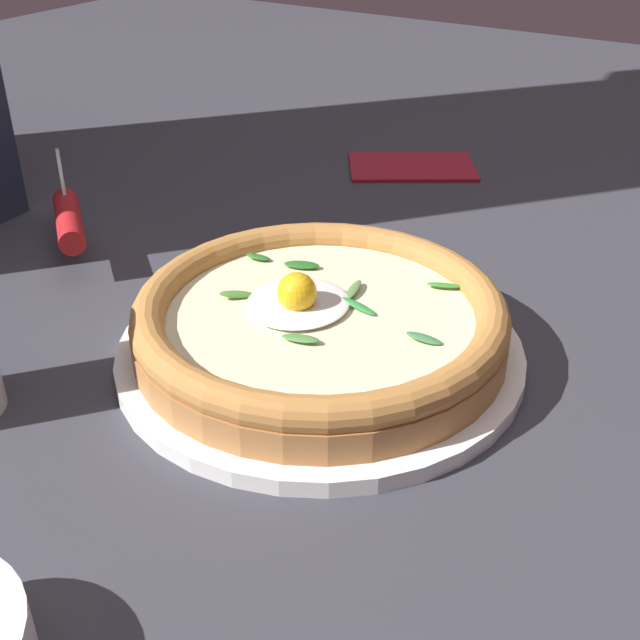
% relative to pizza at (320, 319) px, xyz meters
% --- Properties ---
extents(ground_plane, '(2.40, 2.40, 0.03)m').
position_rel_pizza_xyz_m(ground_plane, '(0.03, -0.01, -0.05)').
color(ground_plane, '#36363F').
rests_on(ground_plane, ground).
extents(pizza_plate, '(0.29, 0.29, 0.01)m').
position_rel_pizza_xyz_m(pizza_plate, '(-0.00, 0.00, -0.03)').
color(pizza_plate, white).
rests_on(pizza_plate, ground).
extents(pizza, '(0.26, 0.26, 0.05)m').
position_rel_pizza_xyz_m(pizza, '(0.00, 0.00, 0.00)').
color(pizza, '#B67741').
rests_on(pizza, pizza_plate).
extents(pizza_cutter, '(0.11, 0.13, 0.08)m').
position_rel_pizza_xyz_m(pizza_cutter, '(-0.03, -0.28, 0.01)').
color(pizza_cutter, silver).
rests_on(pizza_cutter, ground).
extents(folded_napkin, '(0.15, 0.17, 0.01)m').
position_rel_pizza_xyz_m(folded_napkin, '(-0.38, -0.12, -0.03)').
color(folded_napkin, maroon).
rests_on(folded_napkin, ground).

